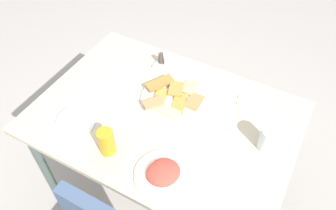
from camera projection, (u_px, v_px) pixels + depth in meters
The scene contains 11 objects.
ground_plane at pixel (165, 195), 2.08m from camera, with size 6.00×6.00×0.00m, color #AFA69F.
dining_table at pixel (165, 127), 1.57m from camera, with size 1.17×0.82×0.77m.
pide_platter at pixel (173, 98), 1.56m from camera, with size 0.31×0.31×0.04m.
salad_plate_greens at pixel (72, 120), 1.47m from camera, with size 0.21×0.21×0.06m.
salad_plate_rice at pixel (163, 173), 1.29m from camera, with size 0.23×0.23×0.05m.
soda_can at pixel (107, 142), 1.33m from camera, with size 0.07×0.07×0.12m, color orange.
drinking_glass at pixel (268, 139), 1.35m from camera, with size 0.07×0.07×0.11m, color silver.
paper_napkin at pixel (254, 109), 1.53m from camera, with size 0.14×0.14×0.00m, color white.
fork at pixel (255, 106), 1.54m from camera, with size 0.19×0.02×0.01m, color silver.
spoon at pixel (253, 111), 1.52m from camera, with size 0.16×0.02×0.01m, color silver.
condiment_caddy at pixel (164, 62), 1.72m from camera, with size 0.09×0.09×0.07m.
Camera 1 is at (-0.48, 0.85, 1.92)m, focal length 35.44 mm.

